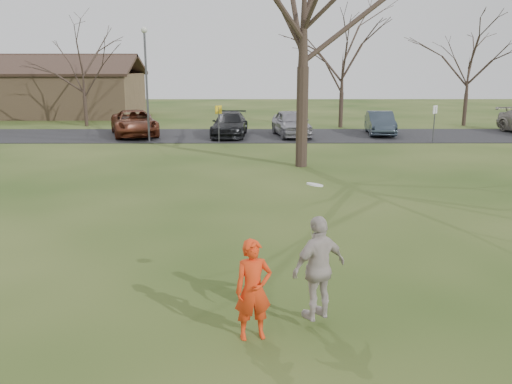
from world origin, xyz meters
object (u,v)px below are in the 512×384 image
Objects in this scene: car_4 at (291,123)px; car_5 at (380,123)px; car_3 at (230,125)px; lamp_post at (146,70)px; catching_play at (319,268)px; car_2 at (134,123)px; building at (17,93)px; player_defender at (253,290)px.

car_5 is at bearing -0.85° from car_4.
car_3 is 0.78× the size of lamp_post.
lamp_post is (-7.02, 21.97, 2.92)m from catching_play.
car_2 is 2.36× the size of catching_play.
building reaches higher than catching_play.
car_5 is at bearing -15.86° from car_2.
player_defender is 0.30× the size of car_2.
player_defender is 24.45m from car_3.
car_4 is at bearing -19.37° from car_2.
car_3 is (-1.44, 24.40, -0.08)m from player_defender.
lamp_post is (-4.50, -2.05, 3.22)m from car_3.
building reaches higher than car_5.
car_5 is at bearing 74.76° from catching_play.
catching_play is (8.36, -24.39, 0.24)m from car_2.
building reaches higher than car_4.
lamp_post is (-8.22, -2.10, 3.14)m from car_4.
player_defender reaches higher than car_4.
car_2 is 1.19× the size of car_4.
building is (-19.94, 37.85, 1.10)m from player_defender.
car_5 is 0.21× the size of building.
car_2 is 1.13× the size of car_3.
lamp_post reaches higher than car_5.
car_2 reaches higher than car_5.
building is 20.99m from lamp_post.
catching_play is 42.97m from building.
catching_play is (-1.20, -24.06, 0.22)m from car_4.
car_2 is at bearing -173.06° from car_5.
building is (-21.02, 37.47, 0.88)m from catching_play.
car_4 is at bearing -167.06° from car_5.
player_defender is 0.26× the size of lamp_post.
lamp_post is (14.00, -15.50, 2.04)m from building.
building is 3.29× the size of lamp_post.
car_2 is 5.85m from car_3.
lamp_post is (1.34, -2.42, 3.17)m from car_2.
building is at bearing 146.95° from car_3.
car_5 is 14.43m from lamp_post.
car_3 is 1.06× the size of car_4.
car_4 is 1.08× the size of car_5.
car_4 is (9.56, -0.32, 0.02)m from car_2.
lamp_post reaches higher than car_3.
car_2 is 1.28× the size of car_5.
car_5 is at bearing 7.81° from car_3.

